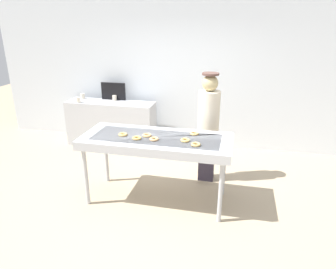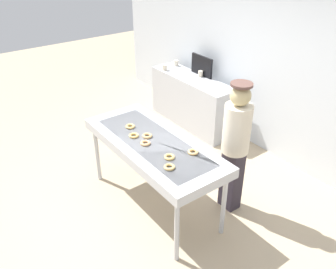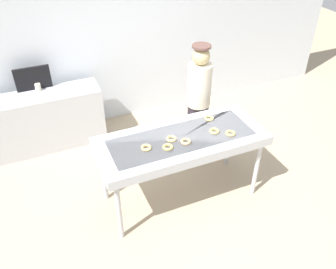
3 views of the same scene
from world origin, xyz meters
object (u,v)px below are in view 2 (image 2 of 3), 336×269
glazed_donut_0 (147,136)px  menu_display (202,66)px  paper_cup_2 (201,74)px  glazed_donut_3 (130,126)px  fryer_conveyor (153,146)px  glazed_donut_5 (169,167)px  paper_cup_1 (165,67)px  glazed_donut_1 (169,157)px  worker_baker (235,142)px  glazed_donut_4 (193,152)px  glazed_donut_6 (134,136)px  glazed_donut_2 (145,143)px  prep_counter (192,101)px  paper_cup_0 (176,63)px

glazed_donut_0 → menu_display: menu_display is taller
paper_cup_2 → menu_display: size_ratio=0.20×
glazed_donut_0 → glazed_donut_3: size_ratio=1.00×
fryer_conveyor → glazed_donut_5: glazed_donut_5 is taller
paper_cup_1 → glazed_donut_1: bearing=-35.1°
glazed_donut_5 → paper_cup_2: (-1.96, 2.14, -0.02)m
worker_baker → glazed_donut_0: bearing=55.4°
glazed_donut_4 → paper_cup_1: size_ratio=1.18×
glazed_donut_0 → glazed_donut_4: size_ratio=1.00×
glazed_donut_0 → glazed_donut_6: 0.16m
glazed_donut_2 → glazed_donut_3: bearing=171.4°
glazed_donut_2 → worker_baker: bearing=54.7°
glazed_donut_4 → glazed_donut_5: 0.40m
glazed_donut_6 → glazed_donut_3: bearing=159.2°
fryer_conveyor → glazed_donut_2: 0.14m
glazed_donut_1 → prep_counter: 2.69m
glazed_donut_2 → glazed_donut_4: same height
glazed_donut_3 → glazed_donut_6: (0.23, -0.09, 0.00)m
glazed_donut_1 → glazed_donut_6: 0.64m
glazed_donut_4 → glazed_donut_6: (-0.72, -0.34, 0.00)m
glazed_donut_0 → paper_cup_1: bearing=139.0°
glazed_donut_2 → menu_display: size_ratio=0.24×
glazed_donut_6 → worker_baker: 1.23m
glazed_donut_4 → glazed_donut_3: bearing=-164.8°
glazed_donut_0 → paper_cup_1: 2.52m
glazed_donut_5 → glazed_donut_6: same height
glazed_donut_5 → prep_counter: glazed_donut_5 is taller
glazed_donut_0 → glazed_donut_2: size_ratio=1.00×
fryer_conveyor → glazed_donut_2: size_ratio=16.73×
glazed_donut_5 → menu_display: (-2.00, 2.20, 0.10)m
glazed_donut_4 → menu_display: size_ratio=0.24×
prep_counter → paper_cup_0: (-0.67, 0.15, 0.50)m
worker_baker → glazed_donut_1: bearing=85.3°
glazed_donut_2 → paper_cup_2: size_ratio=1.18×
glazed_donut_2 → paper_cup_2: paper_cup_2 is taller
glazed_donut_3 → paper_cup_2: paper_cup_2 is taller
menu_display → paper_cup_1: bearing=-148.0°
glazed_donut_6 → paper_cup_1: (-1.80, 1.78, -0.02)m
glazed_donut_4 → menu_display: bearing=136.8°
glazed_donut_6 → paper_cup_1: 2.54m
glazed_donut_1 → menu_display: menu_display is taller
menu_display → glazed_donut_1: bearing=-48.4°
prep_counter → glazed_donut_6: bearing=-58.1°
glazed_donut_2 → worker_baker: size_ratio=0.07×
paper_cup_2 → paper_cup_0: bearing=179.5°
menu_display → prep_counter: bearing=-90.0°
glazed_donut_5 → prep_counter: size_ratio=0.07×
fryer_conveyor → paper_cup_0: (-2.11, 1.97, 0.07)m
fryer_conveyor → glazed_donut_6: bearing=-150.9°
glazed_donut_0 → paper_cup_0: size_ratio=1.18×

